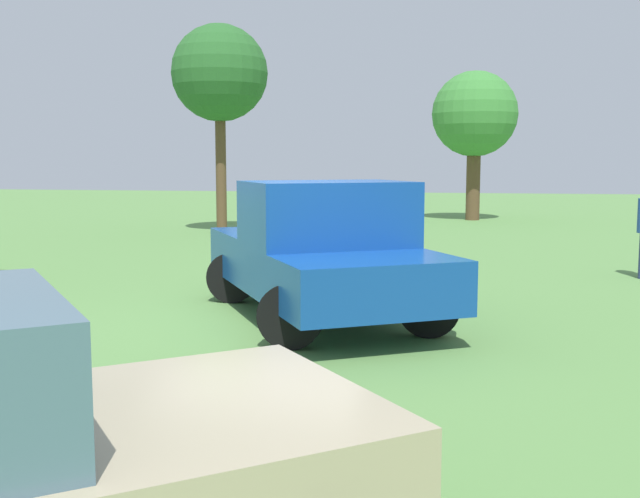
{
  "coord_description": "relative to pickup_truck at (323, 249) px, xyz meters",
  "views": [
    {
      "loc": [
        2.45,
        -9.04,
        2.03
      ],
      "look_at": [
        0.61,
        0.47,
        0.9
      ],
      "focal_mm": 42.45,
      "sensor_mm": 36.0,
      "label": 1
    }
  ],
  "objects": [
    {
      "name": "ground_plane",
      "position": [
        -0.67,
        -0.37,
        -0.91
      ],
      "size": [
        80.0,
        80.0,
        0.0
      ],
      "primitive_type": "plane",
      "color": "#5B8C47"
    },
    {
      "name": "tree_back_left",
      "position": [
        -5.05,
        11.16,
        3.52
      ],
      "size": [
        2.69,
        2.69,
        5.82
      ],
      "color": "brown",
      "rests_on": "ground_plane"
    },
    {
      "name": "tree_back_right",
      "position": [
        2.01,
        17.19,
        2.66
      ],
      "size": [
        2.9,
        2.9,
        5.07
      ],
      "color": "brown",
      "rests_on": "ground_plane"
    },
    {
      "name": "pickup_truck",
      "position": [
        0.0,
        0.0,
        0.0
      ],
      "size": [
        3.96,
        4.87,
        1.78
      ],
      "rotation": [
        0.0,
        0.0,
        2.1
      ],
      "color": "black",
      "rests_on": "ground_plane"
    }
  ]
}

